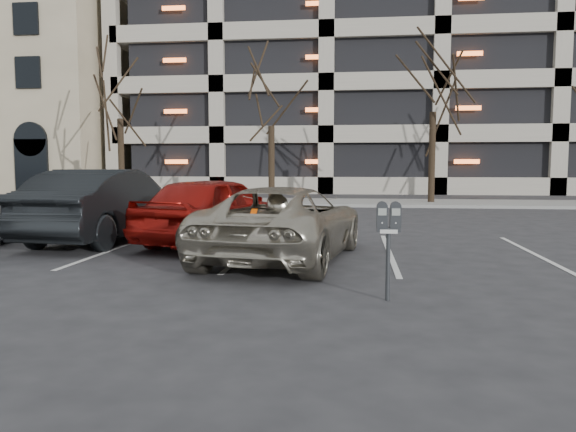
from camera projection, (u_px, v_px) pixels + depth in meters
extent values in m
plane|color=#28282B|center=(310.00, 273.00, 9.01)|extent=(140.00, 140.00, 0.00)
cube|color=gray|center=(339.00, 202.00, 24.82)|extent=(80.00, 4.00, 0.12)
cube|color=silver|center=(119.00, 247.00, 11.78)|extent=(0.10, 5.20, 0.00)
cube|color=silver|center=(250.00, 250.00, 11.45)|extent=(0.10, 5.20, 0.00)
cube|color=silver|center=(389.00, 252.00, 11.12)|extent=(0.10, 5.20, 0.00)
cube|color=silver|center=(537.00, 255.00, 10.79)|extent=(0.10, 5.20, 0.00)
cube|color=black|center=(514.00, 63.00, 40.38)|extent=(49.92, 19.20, 18.00)
cylinder|color=black|center=(121.00, 161.00, 25.83)|extent=(0.28, 0.28, 3.83)
cylinder|color=black|center=(272.00, 165.00, 25.02)|extent=(0.28, 0.28, 3.44)
cylinder|color=black|center=(432.00, 159.00, 24.18)|extent=(0.28, 0.28, 3.98)
cylinder|color=black|center=(388.00, 266.00, 7.18)|extent=(0.06, 0.06, 0.90)
cube|color=black|center=(389.00, 230.00, 7.14)|extent=(0.30, 0.10, 0.06)
cube|color=silver|center=(389.00, 232.00, 7.09)|extent=(0.22, 0.01, 0.05)
cube|color=gray|center=(382.00, 212.00, 7.07)|extent=(0.11, 0.01, 0.09)
cube|color=gray|center=(396.00, 212.00, 7.05)|extent=(0.11, 0.01, 0.09)
imported|color=#B2AB98|center=(284.00, 223.00, 10.29)|extent=(2.94, 5.12, 1.35)
cube|color=#DD4804|center=(257.00, 188.00, 9.43)|extent=(0.10, 0.20, 0.01)
imported|color=#9B130E|center=(215.00, 210.00, 12.32)|extent=(2.99, 4.75, 1.51)
imported|color=black|center=(107.00, 205.00, 12.79)|extent=(2.16, 5.09, 1.63)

